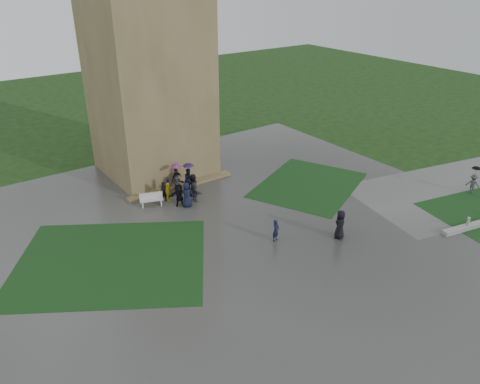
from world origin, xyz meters
TOP-DOWN VIEW (x-y plane):
  - ground at (0.00, 0.00)m, footprint 120.00×120.00m
  - plaza at (0.00, 2.00)m, footprint 34.00×34.00m
  - lawn_inset_left at (-8.50, 4.00)m, footprint 14.10×13.46m
  - lawn_inset_right at (8.50, 5.00)m, footprint 11.12×10.15m
  - tower at (0.00, 15.00)m, footprint 8.00×8.00m
  - tower_plinth at (0.00, 10.60)m, footprint 9.00×0.80m
  - bench at (-3.32, 9.08)m, footprint 1.76×1.07m
  - visitor_cluster at (-0.78, 8.90)m, footprint 3.18×4.03m
  - pedestrian_mid at (0.96, 0.05)m, footprint 0.63×0.52m
  - pedestrian_near at (4.53, -2.07)m, footprint 1.15×1.04m
  - pedestrian_path at (17.71, -3.41)m, footprint 0.86×1.11m

SIDE VIEW (x-z plane):
  - ground at x=0.00m, z-range 0.00..0.00m
  - plaza at x=0.00m, z-range 0.00..0.02m
  - lawn_inset_left at x=-8.50m, z-range 0.02..0.03m
  - lawn_inset_right at x=8.50m, z-range 0.02..0.03m
  - tower_plinth at x=0.00m, z-range 0.02..0.24m
  - bench at x=-3.32m, z-range 0.03..1.01m
  - pedestrian_mid at x=0.96m, z-range 0.02..1.49m
  - visitor_cluster at x=-0.78m, z-range -0.26..2.20m
  - pedestrian_near at x=4.53m, z-range 0.02..1.97m
  - pedestrian_path at x=17.71m, z-range -0.04..2.20m
  - tower at x=0.00m, z-range 0.00..18.00m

